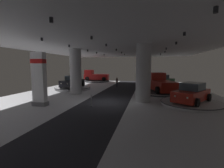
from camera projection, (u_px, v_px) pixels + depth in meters
ground at (106, 102)px, 15.17m from camera, size 24.00×44.00×0.06m
ceiling_with_spotlights at (106, 43)px, 14.55m from camera, size 24.00×44.00×0.39m
column_left at (76, 72)px, 19.60m from camera, size 1.40×1.40×5.50m
column_right at (143, 73)px, 15.20m from camera, size 1.43×1.43×5.50m
brand_sign_pylon at (39, 78)px, 13.55m from camera, size 1.28×0.67×4.58m
display_platform_deep_right at (156, 82)px, 32.72m from camera, size 4.52×4.52×0.37m
display_car_deep_right at (156, 77)px, 32.59m from camera, size 4.46×3.91×1.71m
display_platform_near_right at (191, 103)px, 14.08m from camera, size 5.20×5.20×0.26m
display_car_near_right at (192, 93)px, 14.00m from camera, size 3.87×4.48×1.71m
display_platform_far_right at (162, 86)px, 26.16m from camera, size 4.54×4.54×0.31m
display_car_far_right at (162, 80)px, 26.05m from camera, size 4.24×4.24×1.71m
display_platform_mid_left at (73, 88)px, 23.53m from camera, size 5.15×5.15×0.34m
display_car_mid_left at (73, 82)px, 23.46m from camera, size 2.52×4.35×1.71m
display_platform_deep_left at (97, 81)px, 35.49m from camera, size 5.68×5.68×0.29m
pickup_truck_deep_left at (95, 76)px, 35.41m from camera, size 5.45×2.99×2.30m
display_platform_mid_right at (161, 92)px, 20.25m from camera, size 6.09×6.09×0.24m
pickup_truck_mid_right at (160, 84)px, 20.46m from camera, size 3.84×5.68×2.30m
visitor_walking_near at (117, 82)px, 26.09m from camera, size 0.32×0.32×1.59m
stanchion_a at (91, 102)px, 13.52m from camera, size 0.28×0.28×1.01m
stanchion_b at (144, 91)px, 19.18m from camera, size 0.28×0.28×1.01m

